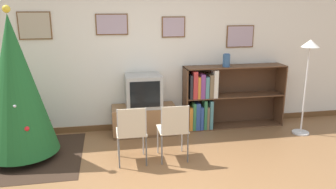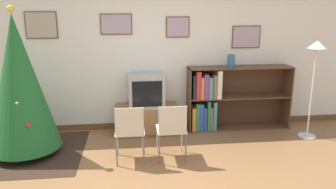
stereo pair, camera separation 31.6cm
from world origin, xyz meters
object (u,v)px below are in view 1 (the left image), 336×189
Objects in this scene: bookshelf at (216,98)px; television at (143,91)px; folding_chair_left at (132,131)px; standing_lamp at (308,63)px; tv_console at (144,120)px; folding_chair_right at (174,129)px; vase at (226,60)px; christmas_tree at (16,86)px.

television is at bearing -176.97° from bookshelf.
folding_chair_left is 3.05m from standing_lamp.
tv_console is 0.50m from television.
bookshelf is at bearing 157.24° from standing_lamp.
standing_lamp reaches higher than folding_chair_right.
bookshelf is (0.99, 1.15, 0.07)m from folding_chair_right.
tv_console is at bearing 75.26° from folding_chair_left.
folding_chair_right is at bearing 0.00° from folding_chair_left.
television is at bearing 169.37° from standing_lamp.
standing_lamp is (2.32, 0.59, 0.74)m from folding_chair_right.
vase is at bearing 44.34° from folding_chair_right.
folding_chair_left is 0.52× the size of standing_lamp.
standing_lamp is at bearing 14.37° from folding_chair_right.
vase is (0.14, -0.05, 0.67)m from bookshelf.
bookshelf is at bearing 36.34° from folding_chair_left.
standing_lamp reaches higher than tv_console.
christmas_tree reaches higher than folding_chair_left.
tv_console is at bearing 19.14° from christmas_tree.
folding_chair_left is at bearing -104.74° from tv_console.
television is at bearing 75.22° from folding_chair_left.
folding_chair_left is (1.50, -0.47, -0.58)m from christmas_tree.
television reaches higher than tv_console.
christmas_tree is at bearing 167.26° from folding_chair_right.
bookshelf is (1.28, 0.07, 0.30)m from tv_console.
standing_lamp is at bearing -22.76° from bookshelf.
television is 0.37× the size of standing_lamp.
christmas_tree is at bearing -160.86° from tv_console.
folding_chair_left reaches higher than tv_console.
folding_chair_right is 2.51m from standing_lamp.
bookshelf is (1.57, 1.15, 0.07)m from folding_chair_left.
vase is (1.42, 0.02, 0.97)m from tv_console.
tv_console is 1.32m from bookshelf.
tv_console is 1.15m from folding_chair_right.
folding_chair_right is 1.52m from bookshelf.
christmas_tree is 1.99× the size of tv_console.
christmas_tree is 2.05m from tv_console.
folding_chair_left is 2.16m from vase.
television reaches higher than folding_chair_left.
vase is (1.70, 1.10, 0.73)m from folding_chair_left.
bookshelf reaches higher than tv_console.
christmas_tree is at bearing -168.75° from vase.
folding_chair_right is 0.52× the size of standing_lamp.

